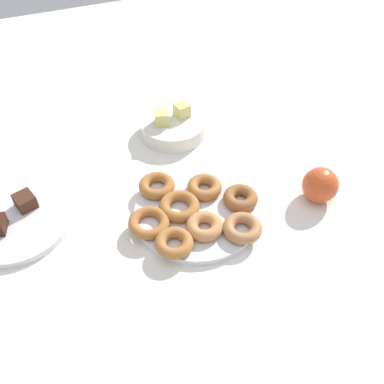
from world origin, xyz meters
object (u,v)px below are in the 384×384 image
donut_7 (149,223)px  melon_chunk_left (162,118)px  donut_6 (241,198)px  fruit_bowl (173,127)px  donut_0 (179,206)px  donut_5 (204,226)px  brownie_far (25,201)px  cake_plate (15,222)px  donut_3 (242,228)px  donut_plate (197,212)px  donut_4 (157,186)px  donut_2 (174,243)px  apple (320,185)px  donut_1 (204,187)px  melon_chunk_right (182,110)px

donut_7 → melon_chunk_left: 0.34m
donut_6 → fruit_bowl: same height
donut_0 → donut_6: 0.14m
donut_5 → melon_chunk_left: bearing=85.8°
brownie_far → melon_chunk_left: size_ratio=1.22×
cake_plate → brownie_far: brownie_far is taller
donut_3 → donut_5: same height
donut_plate → donut_3: 0.12m
donut_4 → donut_5: size_ratio=1.06×
donut_2 → brownie_far: brownie_far is taller
donut_3 → apple: bearing=10.9°
donut_7 → fruit_bowl: (0.16, 0.31, -0.01)m
donut_1 → donut_7: size_ratio=0.90×
donut_plate → donut_0: donut_0 is taller
donut_5 → melon_chunk_left: 0.36m
donut_2 → donut_7: (-0.03, 0.07, -0.00)m
donut_1 → apple: bearing=-22.6°
donut_2 → donut_5: size_ratio=1.02×
donut_3 → donut_5: bearing=155.5°
donut_1 → brownie_far: brownie_far is taller
donut_4 → fruit_bowl: fruit_bowl is taller
donut_3 → donut_7: bearing=154.2°
fruit_bowl → melon_chunk_left: size_ratio=4.87×
donut_4 → cake_plate: (-0.32, 0.02, -0.02)m
donut_0 → donut_5: 0.08m
donut_1 → donut_3: same height
donut_6 → fruit_bowl: size_ratio=0.45×
donut_1 → apple: 0.27m
donut_plate → apple: bearing=-10.4°
donut_5 → cake_plate: donut_5 is taller
donut_0 → donut_7: donut_0 is taller
donut_2 → donut_6: donut_6 is taller
donut_1 → donut_3: bearing=-78.8°
donut_plate → donut_4: donut_4 is taller
donut_4 → brownie_far: bearing=169.3°
donut_4 → apple: (0.35, -0.15, 0.01)m
donut_plate → donut_1: 0.07m
donut_4 → melon_chunk_left: (0.08, 0.20, 0.03)m
donut_plate → donut_7: (-0.11, -0.01, 0.02)m
donut_4 → brownie_far: brownie_far is taller
donut_7 → melon_chunk_right: melon_chunk_right is taller
donut_1 → melon_chunk_left: melon_chunk_left is taller
donut_3 → apple: size_ratio=1.02×
donut_plate → brownie_far: size_ratio=6.47×
brownie_far → cake_plate: bearing=-135.0°
fruit_bowl → apple: bearing=-56.3°
donut_5 → fruit_bowl: 0.37m
donut_plate → donut_7: size_ratio=3.16×
donut_0 → donut_5: donut_5 is taller
donut_3 → melon_chunk_right: (0.01, 0.41, 0.03)m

